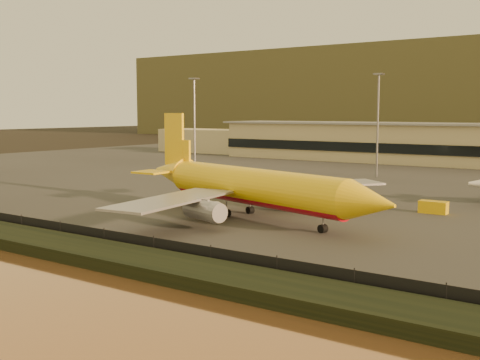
{
  "coord_description": "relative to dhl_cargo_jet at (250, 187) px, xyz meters",
  "views": [
    {
      "loc": [
        47.37,
        -61.13,
        16.28
      ],
      "look_at": [
        -3.82,
        12.0,
        6.1
      ],
      "focal_mm": 45.0,
      "sensor_mm": 36.0,
      "label": 1
    }
  ],
  "objects": [
    {
      "name": "dhl_cargo_jet",
      "position": [
        0.0,
        0.0,
        0.0
      ],
      "size": [
        52.21,
        49.99,
        15.82
      ],
      "rotation": [
        0.0,
        0.0,
        -0.27
      ],
      "color": "yellow",
      "rests_on": "tarmac"
    },
    {
      "name": "embankment",
      "position": [
        3.11,
        -30.73,
        -4.22
      ],
      "size": [
        320.0,
        7.0,
        1.4
      ],
      "primitive_type": "cube",
      "color": "black",
      "rests_on": "ground"
    },
    {
      "name": "perimeter_fence",
      "position": [
        3.11,
        -26.73,
        -3.62
      ],
      "size": [
        300.0,
        0.05,
        2.2
      ],
      "primitive_type": "cube",
      "color": "black",
      "rests_on": "tarmac"
    },
    {
      "name": "gse_vehicle_white",
      "position": [
        -23.44,
        23.96,
        -3.81
      ],
      "size": [
        4.45,
        3.1,
        1.83
      ],
      "primitive_type": "cube",
      "rotation": [
        0.0,
        0.0,
        0.35
      ],
      "color": "silver",
      "rests_on": "tarmac"
    },
    {
      "name": "apron_light_masts",
      "position": [
        18.11,
        61.27,
        10.78
      ],
      "size": [
        152.2,
        12.2,
        25.4
      ],
      "color": "slate",
      "rests_on": "tarmac"
    },
    {
      "name": "tarmac",
      "position": [
        3.11,
        81.27,
        -4.82
      ],
      "size": [
        320.0,
        220.0,
        0.2
      ],
      "primitive_type": "cube",
      "color": "#2D2D2D",
      "rests_on": "ground"
    },
    {
      "name": "terminal_building",
      "position": [
        -11.41,
        111.82,
        1.32
      ],
      "size": [
        202.0,
        25.0,
        12.6
      ],
      "color": "tan",
      "rests_on": "tarmac"
    },
    {
      "name": "gse_vehicle_yellow",
      "position": [
        21.59,
        20.01,
        -3.74
      ],
      "size": [
        4.4,
        2.05,
        1.96
      ],
      "primitive_type": "cube",
      "rotation": [
        0.0,
        0.0,
        0.02
      ],
      "color": "yellow",
      "rests_on": "tarmac"
    },
    {
      "name": "ground",
      "position": [
        3.11,
        -13.73,
        -4.92
      ],
      "size": [
        900.0,
        900.0,
        0.0
      ],
      "primitive_type": "plane",
      "color": "black",
      "rests_on": "ground"
    }
  ]
}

